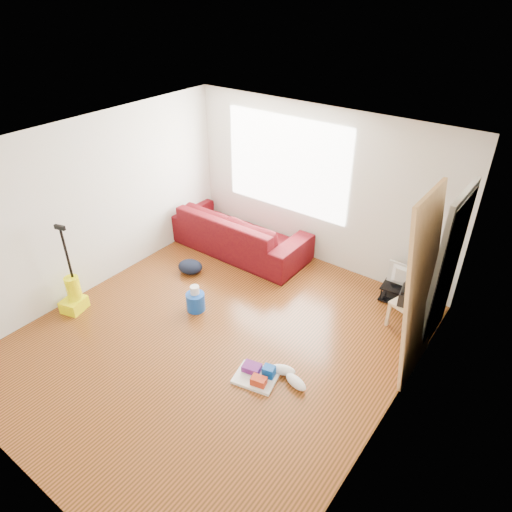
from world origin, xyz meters
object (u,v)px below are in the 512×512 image
Objects in this scene: cleaning_tray at (258,375)px; vacuum at (73,295)px; backpack at (191,272)px; sofa at (238,249)px; side_table at (415,308)px; bucket at (196,309)px; tv_stand at (403,295)px.

vacuum reaches higher than cleaning_tray.
backpack is at bearing 53.06° from vacuum.
sofa is 2.78m from vacuum.
side_table is at bearing 176.15° from sofa.
bucket is (-2.58, -1.43, -0.33)m from side_table.
backpack is at bearing -166.39° from side_table.
vacuum reaches higher than backpack.
sofa is at bearing 176.15° from side_table.
backpack is at bearing 152.02° from cleaning_tray.
sofa is 1.73m from bucket.
cleaning_tray is at bearing -19.59° from bucket.
side_table is 2.97m from bucket.
sofa is 6.32× the size of backpack.
vacuum is at bearing 72.76° from sofa.
bucket is 1.56m from cleaning_tray.
sofa is 4.42× the size of cleaning_tray.
bucket is 0.47× the size of cleaning_tray.
sofa is 1.02m from backpack.
vacuum is at bearing -170.41° from cleaning_tray.
tv_stand reaches higher than bucket.
tv_stand is 4.67m from vacuum.
cleaning_tray is (1.47, -0.52, 0.05)m from bucket.
cleaning_tray is 1.43× the size of backpack.
sofa reaches higher than cleaning_tray.
tv_stand is at bearing 71.59° from cleaning_tray.
bucket is 0.20× the size of vacuum.
cleaning_tray is (-0.81, -2.44, -0.07)m from tv_stand.
sofa reaches higher than backpack.
sofa reaches higher than tv_stand.
cleaning_tray is at bearing -119.60° from side_table.
tv_stand is at bearing 40.01° from bucket.
backpack is (-0.71, 0.64, 0.00)m from bucket.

